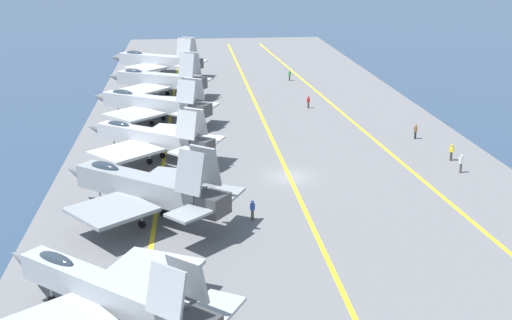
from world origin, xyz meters
The scene contains 17 objects.
ground_plane centered at (0.00, 0.00, 0.00)m, with size 2000.00×2000.00×0.00m, color navy.
carrier_deck centered at (0.00, 0.00, 0.20)m, with size 192.60×44.29×0.40m, color slate.
deck_stripe_foul_line centered at (0.00, -12.18, 0.40)m, with size 173.34×0.36×0.01m, color yellow.
deck_stripe_centerline centered at (0.00, 0.00, 0.40)m, with size 173.34×0.36×0.01m, color yellow.
deck_stripe_edge_line centered at (0.00, 12.18, 0.40)m, with size 173.34×0.36×0.01m, color yellow.
parked_jet_second centered at (-24.25, 14.37, 2.89)m, with size 13.71×14.79×5.92m.
parked_jet_third centered at (-8.69, 13.19, 3.20)m, with size 13.82×15.29×6.91m.
parked_jet_fourth centered at (6.46, 13.41, 2.84)m, with size 13.64×14.91×5.98m.
parked_jet_fifth centered at (21.52, 13.98, 2.77)m, with size 13.80×16.55×6.00m.
parked_jet_sixth centered at (35.72, 13.72, 2.89)m, with size 13.75×15.72×6.75m.
parked_jet_seventh centered at (51.17, 14.41, 3.06)m, with size 13.30×17.01×6.80m.
crew_red_vest centered at (26.50, -6.81, 1.34)m, with size 0.28×0.39×1.71m.
crew_brown_vest centered at (10.88, -16.22, 1.35)m, with size 0.36×0.44×1.74m.
crew_green_vest centered at (45.01, -7.18, 1.34)m, with size 0.45×0.45×1.70m.
crew_yellow_vest centered at (2.98, -17.21, 1.38)m, with size 0.44×0.46×1.78m.
crew_white_vest centered at (-0.71, -16.67, 1.42)m, with size 0.27×0.38×1.86m.
crew_blue_vest centered at (-9.72, 4.56, 1.35)m, with size 0.26×0.38×1.74m.
Camera 1 is at (-56.76, 9.40, 21.38)m, focal length 45.00 mm.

